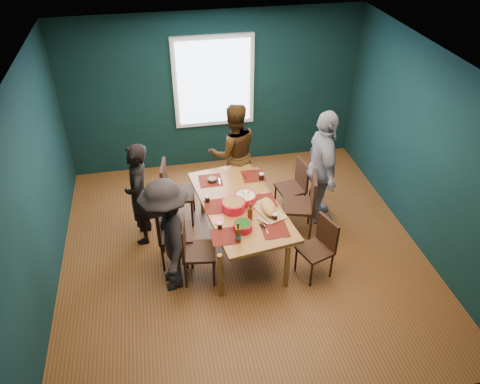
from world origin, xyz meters
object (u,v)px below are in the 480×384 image
object	(u,v)px
bowl_salad	(234,205)
bowl_herbs	(243,226)
chair_left_near	(192,246)
chair_right_mid	(305,201)
dining_table	(240,208)
person_far_left	(139,195)
chair_right_near	(321,243)
chair_right_far	(296,183)
person_near_left	(167,237)
person_back	(234,153)
bowl_dumpling	(245,198)
chair_left_mid	(168,229)
chair_left_far	(172,188)
person_right	(322,169)
cutting_board	(268,208)

from	to	relation	value
bowl_salad	bowl_herbs	distance (m)	0.43
chair_left_near	chair_right_mid	xyz separation A→B (m)	(1.70, 0.63, 0.03)
dining_table	person_far_left	world-z (taller)	person_far_left
chair_right_near	bowl_salad	bearing A→B (deg)	129.72
chair_right_far	person_far_left	bearing A→B (deg)	177.15
chair_left_near	bowl_salad	world-z (taller)	chair_left_near
chair_left_near	person_near_left	xyz separation A→B (m)	(-0.29, -0.05, 0.25)
person_back	bowl_dumpling	size ratio (longest dim) A/B	5.56
chair_left_mid	bowl_salad	bearing A→B (deg)	4.46
chair_left_far	chair_right_mid	xyz separation A→B (m)	(1.84, -0.67, -0.00)
person_right	bowl_salad	xyz separation A→B (m)	(-1.40, -0.51, -0.09)
person_back	bowl_herbs	world-z (taller)	person_back
person_near_left	cutting_board	size ratio (longest dim) A/B	2.45
chair_left_mid	chair_right_far	size ratio (longest dim) A/B	1.12
chair_left_mid	person_back	bearing A→B (deg)	52.93
chair_right_mid	person_far_left	bearing A→B (deg)	-172.53
chair_right_far	person_near_left	xyz separation A→B (m)	(-2.01, -1.22, 0.28)
person_right	bowl_salad	distance (m)	1.50
chair_right_near	cutting_board	world-z (taller)	cutting_board
person_far_left	cutting_board	size ratio (longest dim) A/B	2.38
chair_left_far	chair_left_near	bearing A→B (deg)	-74.23
chair_left_mid	person_near_left	world-z (taller)	person_near_left
chair_right_far	person_far_left	xyz separation A→B (m)	(-2.34, -0.23, 0.26)
person_far_left	person_back	size ratio (longest dim) A/B	0.95
person_near_left	bowl_salad	world-z (taller)	person_near_left
chair_right_far	cutting_board	world-z (taller)	cutting_board
chair_right_mid	bowl_salad	distance (m)	1.13
bowl_herbs	chair_left_far	bearing A→B (deg)	121.08
chair_left_near	chair_right_far	bearing A→B (deg)	42.18
person_far_left	cutting_board	bearing A→B (deg)	73.02
chair_left_mid	person_near_left	size ratio (longest dim) A/B	0.62
dining_table	person_near_left	world-z (taller)	person_near_left
person_far_left	person_right	size ratio (longest dim) A/B	0.86
person_back	chair_right_mid	bearing A→B (deg)	123.61
chair_right_near	bowl_salad	world-z (taller)	bowl_salad
chair_left_near	person_right	bearing A→B (deg)	32.20
dining_table	person_back	world-z (taller)	person_back
chair_left_mid	dining_table	bearing A→B (deg)	10.71
dining_table	chair_right_near	distance (m)	1.18
person_back	person_right	size ratio (longest dim) A/B	0.91
chair_left_mid	chair_right_near	size ratio (longest dim) A/B	1.15
person_near_left	bowl_salad	distance (m)	1.01
chair_left_near	person_far_left	distance (m)	1.15
chair_left_near	chair_right_near	xyz separation A→B (m)	(1.65, -0.21, -0.04)
chair_left_mid	person_near_left	xyz separation A→B (m)	(-0.01, -0.42, 0.22)
chair_right_far	person_right	size ratio (longest dim) A/B	0.49
chair_left_mid	bowl_herbs	bearing A→B (deg)	-20.49
chair_right_mid	person_right	xyz separation A→B (m)	(0.32, 0.28, 0.33)
person_back	bowl_dumpling	bearing A→B (deg)	83.76
person_back	chair_right_far	bearing A→B (deg)	143.54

